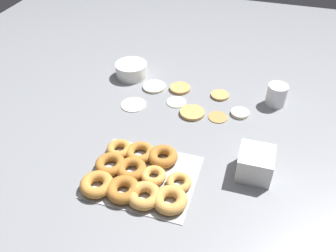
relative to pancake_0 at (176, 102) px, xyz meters
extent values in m
plane|color=gray|center=(0.04, -0.09, 0.00)|extent=(3.00, 3.00, 0.00)
cylinder|color=beige|center=(0.00, 0.00, 0.00)|extent=(0.09, 0.09, 0.01)
cylinder|color=tan|center=(0.18, 0.11, 0.00)|extent=(0.09, 0.09, 0.01)
cylinder|color=beige|center=(-0.14, 0.09, 0.00)|extent=(0.11, 0.11, 0.01)
cylinder|color=beige|center=(0.30, 0.00, 0.00)|extent=(0.08, 0.08, 0.01)
cylinder|color=beige|center=(-0.18, -0.08, 0.00)|extent=(0.12, 0.12, 0.01)
cylinder|color=#B27F42|center=(0.21, -0.06, 0.00)|extent=(0.09, 0.09, 0.01)
cylinder|color=tan|center=(-0.01, 0.11, 0.00)|extent=(0.10, 0.10, 0.01)
cylinder|color=tan|center=(0.09, -0.06, 0.00)|extent=(0.11, 0.11, 0.01)
cube|color=#ADAFB5|center=(0.01, -0.48, 0.00)|extent=(0.38, 0.32, 0.01)
torus|color=#C68438|center=(-0.12, -0.58, 0.02)|extent=(0.12, 0.12, 0.04)
torus|color=#AD6B28|center=(-0.03, -0.58, 0.02)|extent=(0.12, 0.12, 0.04)
torus|color=#D19347|center=(0.05, -0.58, 0.02)|extent=(0.12, 0.12, 0.04)
torus|color=#D19347|center=(0.14, -0.57, 0.02)|extent=(0.12, 0.12, 0.04)
torus|color=#AD6B28|center=(-0.12, -0.48, 0.02)|extent=(0.11, 0.11, 0.03)
torus|color=#AD6B28|center=(-0.04, -0.48, 0.02)|extent=(0.11, 0.11, 0.03)
torus|color=#D19347|center=(0.05, -0.48, 0.02)|extent=(0.09, 0.09, 0.03)
torus|color=#D19347|center=(0.15, -0.48, 0.02)|extent=(0.09, 0.09, 0.03)
torus|color=#C68438|center=(-0.12, -0.39, 0.02)|extent=(0.10, 0.10, 0.03)
torus|color=#B7752D|center=(-0.04, -0.38, 0.02)|extent=(0.11, 0.11, 0.03)
torus|color=#AD6B28|center=(0.05, -0.38, 0.02)|extent=(0.11, 0.11, 0.04)
cylinder|color=white|center=(-0.28, 0.16, 0.03)|extent=(0.16, 0.16, 0.07)
cube|color=white|center=(0.39, -0.35, 0.01)|extent=(0.12, 0.13, 0.03)
cube|color=white|center=(0.39, -0.35, 0.03)|extent=(0.12, 0.13, 0.03)
cube|color=white|center=(0.39, -0.35, 0.06)|extent=(0.12, 0.13, 0.03)
cube|color=white|center=(0.39, -0.35, 0.08)|extent=(0.12, 0.13, 0.03)
cylinder|color=white|center=(0.44, 0.12, 0.04)|extent=(0.09, 0.09, 0.10)
camera|label=1|loc=(0.35, -1.30, 0.96)|focal=38.00mm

